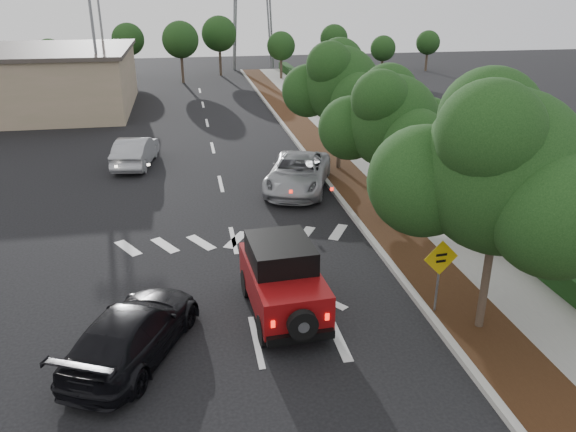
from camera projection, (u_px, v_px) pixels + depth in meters
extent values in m
plane|color=black|center=(256.00, 341.00, 13.72)|extent=(120.00, 120.00, 0.00)
cube|color=#9E9B93|center=(323.00, 176.00, 25.37)|extent=(0.20, 70.00, 0.15)
cube|color=black|center=(344.00, 175.00, 25.55)|extent=(1.80, 70.00, 0.12)
cube|color=gray|center=(384.00, 173.00, 25.87)|extent=(2.00, 70.00, 0.12)
cube|color=black|center=(413.00, 164.00, 25.97)|extent=(0.80, 70.00, 0.80)
cylinder|color=black|center=(247.00, 283.00, 15.64)|extent=(0.31, 0.77, 0.76)
cylinder|color=black|center=(299.00, 277.00, 15.96)|extent=(0.31, 0.77, 0.76)
cylinder|color=black|center=(264.00, 330.00, 13.50)|extent=(0.31, 0.77, 0.76)
cylinder|color=black|center=(323.00, 322.00, 13.82)|extent=(0.31, 0.77, 0.76)
cube|color=maroon|center=(283.00, 284.00, 14.53)|extent=(1.90, 3.59, 0.95)
cube|color=black|center=(280.00, 252.00, 14.49)|extent=(1.68, 2.01, 0.61)
cube|color=maroon|center=(272.00, 264.00, 15.76)|extent=(1.55, 1.06, 0.78)
cube|color=black|center=(301.00, 337.00, 13.05)|extent=(1.63, 0.26, 0.21)
cylinder|color=black|center=(303.00, 325.00, 12.77)|extent=(0.73, 0.25, 0.72)
cube|color=#FF190C|center=(273.00, 324.00, 12.80)|extent=(0.10, 0.04, 0.17)
cube|color=#FF190C|center=(327.00, 317.00, 13.08)|extent=(0.10, 0.04, 0.17)
imported|color=#96979D|center=(298.00, 173.00, 23.74)|extent=(3.98, 5.66, 1.43)
imported|color=black|center=(133.00, 331.00, 12.98)|extent=(3.48, 4.79, 1.29)
imported|color=#97989E|center=(135.00, 151.00, 26.92)|extent=(2.10, 4.40, 1.39)
imported|color=#A2A5A9|center=(83.00, 108.00, 36.27)|extent=(4.20, 1.80, 1.41)
cylinder|color=slate|center=(438.00, 279.00, 14.47)|extent=(0.07, 0.07, 1.88)
cube|color=yellow|center=(441.00, 258.00, 14.21)|extent=(0.96, 0.10, 0.96)
cube|color=black|center=(442.00, 255.00, 14.16)|extent=(0.30, 0.03, 0.07)
cube|color=black|center=(441.00, 261.00, 14.22)|extent=(0.27, 0.03, 0.07)
cylinder|color=brown|center=(491.00, 240.00, 18.21)|extent=(0.57, 0.57, 0.56)
sphere|color=black|center=(493.00, 225.00, 18.00)|extent=(0.71, 0.71, 0.71)
imported|color=black|center=(494.00, 223.00, 17.97)|extent=(0.60, 0.52, 0.67)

